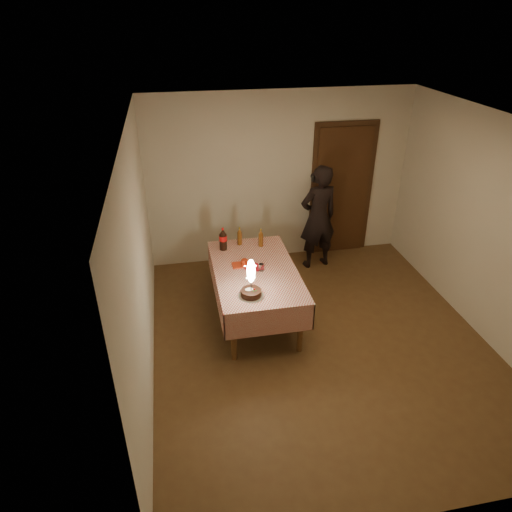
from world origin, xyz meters
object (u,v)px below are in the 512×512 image
at_px(cola_bottle, 223,239).
at_px(dining_table, 255,276).
at_px(birthday_cake, 251,285).
at_px(red_plate, 253,267).
at_px(amber_bottle_right, 261,238).
at_px(amber_bottle_left, 240,237).
at_px(red_cup, 244,263).
at_px(clear_cup, 261,267).
at_px(photographer, 318,217).

bearing_deg(cola_bottle, dining_table, -61.81).
bearing_deg(birthday_cake, cola_bottle, 98.18).
height_order(birthday_cake, cola_bottle, birthday_cake).
xyz_separation_m(dining_table, birthday_cake, (-0.15, -0.56, 0.24)).
relative_size(red_plate, amber_bottle_right, 0.86).
bearing_deg(birthday_cake, amber_bottle_left, 86.76).
distance_m(red_cup, amber_bottle_left, 0.61).
height_order(cola_bottle, amber_bottle_left, cola_bottle).
xyz_separation_m(amber_bottle_left, amber_bottle_right, (0.27, -0.10, 0.00)).
bearing_deg(clear_cup, photographer, 47.63).
relative_size(red_cup, cola_bottle, 0.31).
xyz_separation_m(birthday_cake, red_plate, (0.14, 0.61, -0.13)).
bearing_deg(clear_cup, red_plate, 133.27).
distance_m(dining_table, amber_bottle_right, 0.66).
relative_size(red_plate, amber_bottle_left, 0.86).
distance_m(red_cup, amber_bottle_right, 0.60).
xyz_separation_m(amber_bottle_right, photographer, (1.00, 0.59, -0.04)).
bearing_deg(red_plate, red_cup, 158.36).
xyz_separation_m(clear_cup, cola_bottle, (-0.39, 0.64, 0.11)).
height_order(clear_cup, amber_bottle_left, amber_bottle_left).
xyz_separation_m(clear_cup, amber_bottle_left, (-0.15, 0.74, 0.07)).
height_order(birthday_cake, red_plate, birthday_cake).
bearing_deg(red_cup, dining_table, -37.90).
bearing_deg(red_plate, cola_bottle, 119.09).
xyz_separation_m(birthday_cake, photographer, (1.34, 1.75, -0.06)).
distance_m(birthday_cake, photographer, 2.21).
relative_size(clear_cup, cola_bottle, 0.28).
relative_size(amber_bottle_left, amber_bottle_right, 1.00).
bearing_deg(clear_cup, red_cup, 145.03).
distance_m(clear_cup, cola_bottle, 0.76).
bearing_deg(clear_cup, amber_bottle_right, 79.24).
height_order(dining_table, cola_bottle, cola_bottle).
bearing_deg(red_plate, amber_bottle_left, 95.75).
relative_size(birthday_cake, cola_bottle, 1.48).
height_order(cola_bottle, amber_bottle_right, cola_bottle).
distance_m(red_plate, amber_bottle_right, 0.60).
relative_size(dining_table, clear_cup, 19.11).
distance_m(dining_table, red_cup, 0.21).
bearing_deg(red_cup, birthday_cake, -92.93).
relative_size(birthday_cake, amber_bottle_right, 1.85).
bearing_deg(photographer, red_cup, -140.12).
bearing_deg(red_plate, birthday_cake, -102.57).
bearing_deg(cola_bottle, amber_bottle_left, 23.46).
relative_size(clear_cup, amber_bottle_right, 0.35).
height_order(red_cup, photographer, photographer).
height_order(amber_bottle_left, photographer, photographer).
xyz_separation_m(red_plate, red_cup, (-0.10, 0.04, 0.05)).
bearing_deg(amber_bottle_left, red_plate, -84.25).
xyz_separation_m(dining_table, cola_bottle, (-0.32, 0.60, 0.25)).
height_order(birthday_cake, clear_cup, birthday_cake).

